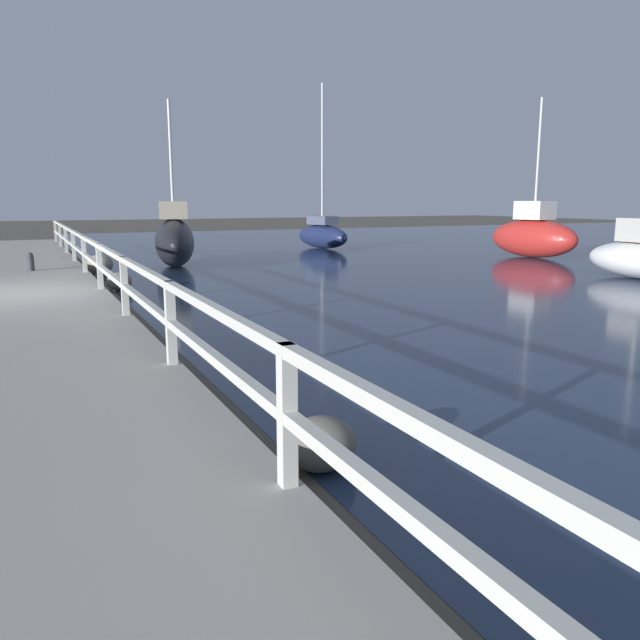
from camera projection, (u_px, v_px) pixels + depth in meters
The scene contains 10 objects.
ground_plane at pixel (10, 313), 11.83m from camera, with size 120.00×120.00×0.00m, color #4C473D.
dock_walkway at pixel (9, 303), 11.80m from camera, with size 3.56×36.00×0.36m.
railing at pixel (99, 258), 12.36m from camera, with size 0.10×32.50×0.90m.
boulder_mid_strip at pixel (119, 281), 14.70m from camera, with size 0.58×0.52×0.43m.
boulder_near_dock at pixel (100, 264), 18.03m from camera, with size 0.75×0.68×0.56m.
boulder_downstream at pixel (321, 444), 4.89m from camera, with size 0.58×0.52×0.43m.
mooring_bollard at pixel (31, 262), 15.64m from camera, with size 0.17×0.17×0.46m.
sailboat_black at pixel (174, 240), 20.10m from camera, with size 2.23×5.12×5.18m.
sailboat_red at pixel (533, 235), 23.17m from camera, with size 1.84×3.86×5.71m.
sailboat_navy at pixel (322, 234), 27.62m from camera, with size 1.49×3.68×6.99m.
Camera 1 is at (0.31, -13.06, 2.09)m, focal length 35.00 mm.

